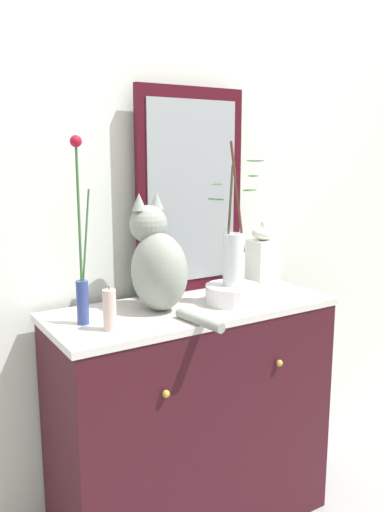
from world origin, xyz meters
TOP-DOWN VIEW (x-y plane):
  - wall_back at (0.00, 0.28)m, footprint 4.40×0.08m
  - sideboard at (0.00, -0.00)m, footprint 1.03×0.44m
  - mirror_leaning at (0.11, 0.19)m, footprint 0.46×0.03m
  - cat_sitting at (-0.12, 0.02)m, footprint 0.21×0.44m
  - vase_slim_green at (-0.40, 0.01)m, footprint 0.06×0.04m
  - bowl_porcelain at (0.14, -0.05)m, footprint 0.20×0.20m
  - vase_glass_clear at (0.14, -0.05)m, footprint 0.15×0.20m
  - jar_lidded_porcelain at (0.34, 0.03)m, footprint 0.10×0.10m
  - candle_pillar at (-0.35, -0.09)m, footprint 0.04×0.04m

SIDE VIEW (x-z plane):
  - sideboard at x=0.00m, z-range 0.00..0.87m
  - bowl_porcelain at x=0.14m, z-range 0.87..0.94m
  - candle_pillar at x=-0.35m, z-range 0.86..1.00m
  - jar_lidded_porcelain at x=0.34m, z-range 0.86..1.13m
  - cat_sitting at x=-0.12m, z-range 0.84..1.24m
  - vase_slim_green at x=-0.40m, z-range 0.76..1.35m
  - vase_glass_clear at x=0.14m, z-range 0.81..1.31m
  - mirror_leaning at x=0.11m, z-range 0.87..1.65m
  - wall_back at x=0.00m, z-range 0.00..2.60m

